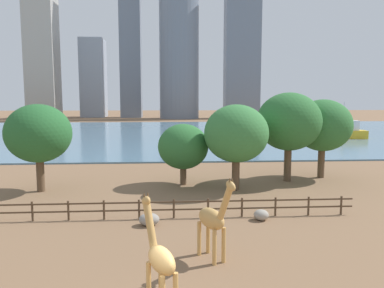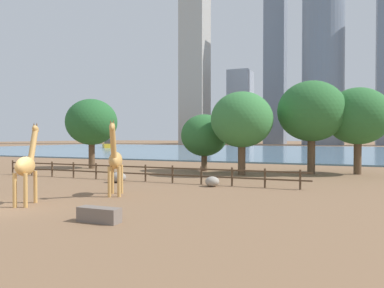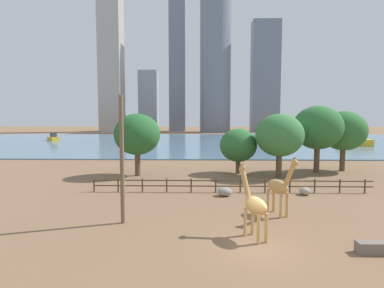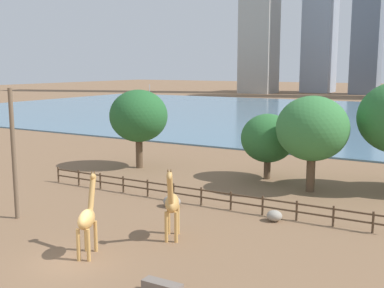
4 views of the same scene
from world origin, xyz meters
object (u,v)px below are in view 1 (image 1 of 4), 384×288
at_px(boulder_near_fence, 261,215).
at_px(tree_right_tall, 289,122).
at_px(boulder_by_pole, 149,219).
at_px(tree_left_small, 183,147).
at_px(giraffe_companion, 213,219).
at_px(tree_left_large, 39,134).
at_px(tree_right_small, 323,126).
at_px(tree_center_broad, 236,134).
at_px(giraffe_tall, 160,258).
at_px(boat_ferry, 346,132).

distance_m(boulder_near_fence, tree_right_tall, 14.01).
xyz_separation_m(boulder_by_pole, tree_left_small, (2.65, 11.32, 3.17)).
bearing_deg(giraffe_companion, tree_right_tall, 124.28).
relative_size(boulder_near_fence, tree_right_tall, 0.11).
xyz_separation_m(boulder_near_fence, tree_left_large, (-17.03, 8.99, 4.66)).
xyz_separation_m(giraffe_companion, tree_right_small, (13.39, 18.95, 3.24)).
relative_size(giraffe_companion, tree_center_broad, 0.59).
height_order(giraffe_tall, tree_left_large, tree_left_large).
bearing_deg(boulder_near_fence, tree_left_large, 152.17).
distance_m(boulder_by_pole, tree_left_large, 14.40).
height_order(tree_left_large, tree_center_broad, tree_left_large).
relative_size(boulder_near_fence, tree_left_large, 0.13).
xyz_separation_m(giraffe_companion, tree_left_large, (-13.12, 14.89, 2.94)).
relative_size(boulder_by_pole, tree_left_small, 0.23).
height_order(tree_right_tall, boat_ferry, tree_right_tall).
distance_m(giraffe_companion, boulder_near_fence, 7.28).
height_order(tree_right_tall, tree_left_small, tree_right_tall).
height_order(giraffe_companion, boat_ferry, boat_ferry).
bearing_deg(tree_left_small, tree_right_small, 9.23).
relative_size(tree_left_large, tree_right_small, 0.95).
xyz_separation_m(boulder_near_fence, tree_left_small, (-4.65, 10.76, 3.22)).
xyz_separation_m(boulder_by_pole, tree_right_tall, (12.84, 12.24, 5.37)).
relative_size(tree_left_large, tree_center_broad, 1.01).
bearing_deg(tree_center_broad, tree_right_tall, 29.96).
height_order(tree_left_large, tree_right_small, tree_right_small).
distance_m(tree_left_small, tree_right_small, 14.41).
distance_m(tree_right_small, boat_ferry, 41.75).
height_order(tree_left_large, tree_left_small, tree_left_large).
xyz_separation_m(giraffe_tall, giraffe_companion, (2.52, 4.14, 0.09)).
bearing_deg(tree_left_small, giraffe_companion, -87.49).
xyz_separation_m(giraffe_tall, boulder_near_fence, (6.44, 10.04, -1.62)).
bearing_deg(tree_right_small, boulder_near_fence, -125.98).
distance_m(giraffe_companion, tree_left_small, 16.74).
height_order(giraffe_companion, tree_right_small, tree_right_small).
relative_size(giraffe_companion, boat_ferry, 0.52).
bearing_deg(tree_center_broad, boulder_near_fence, -88.94).
bearing_deg(tree_right_small, giraffe_companion, -125.25).
bearing_deg(tree_center_broad, giraffe_companion, -104.75).
height_order(giraffe_companion, tree_left_small, tree_left_small).
bearing_deg(giraffe_tall, tree_left_small, -30.13).
distance_m(boulder_near_fence, tree_center_broad, 9.57).
height_order(tree_right_tall, tree_right_small, tree_right_tall).
xyz_separation_m(tree_left_small, boat_ferry, (34.53, 38.52, -2.15)).
bearing_deg(tree_center_broad, tree_right_small, 25.85).
xyz_separation_m(boulder_near_fence, boulder_by_pole, (-7.30, -0.57, 0.04)).
relative_size(giraffe_tall, tree_left_large, 0.56).
xyz_separation_m(tree_right_tall, tree_left_small, (-10.19, -0.91, -2.20)).
xyz_separation_m(giraffe_companion, boat_ferry, (33.80, 55.17, -0.64)).
xyz_separation_m(tree_left_large, tree_right_tall, (22.58, 2.68, 0.76)).
distance_m(giraffe_tall, boulder_by_pole, 9.64).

